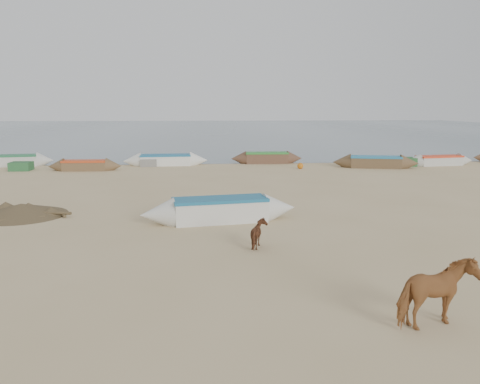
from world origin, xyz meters
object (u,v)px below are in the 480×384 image
at_px(calf_front, 200,212).
at_px(near_canoe, 220,210).
at_px(calf_right, 260,234).
at_px(cow_adult, 437,294).

bearing_deg(calf_front, near_canoe, 102.35).
relative_size(calf_front, near_canoe, 0.15).
distance_m(calf_right, near_canoe, 3.73).
relative_size(cow_adult, calf_right, 1.92).
relative_size(cow_adult, near_canoe, 0.28).
relative_size(calf_right, near_canoe, 0.14).
bearing_deg(near_canoe, calf_right, -81.48).
relative_size(calf_front, calf_right, 1.02).
bearing_deg(cow_adult, near_canoe, 3.91).
height_order(cow_adult, calf_front, cow_adult).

